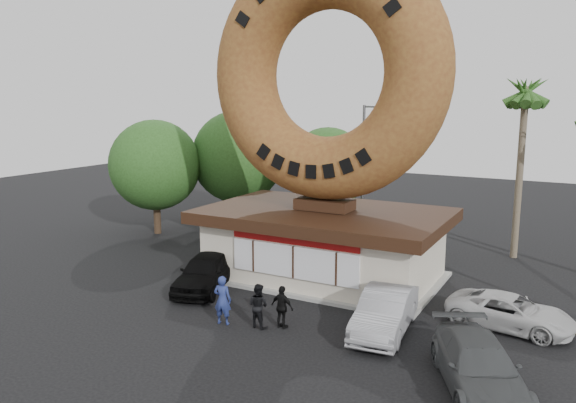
{
  "coord_description": "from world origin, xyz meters",
  "views": [
    {
      "loc": [
        10.85,
        -17.35,
        8.43
      ],
      "look_at": [
        -0.85,
        4.0,
        3.93
      ],
      "focal_mm": 35.0,
      "sensor_mm": 36.0,
      "label": 1
    }
  ],
  "objects_px": {
    "car_black": "(205,272)",
    "car_grey": "(479,366)",
    "person_right": "(282,307)",
    "giant_donut": "(326,74)",
    "car_silver": "(385,312)",
    "street_lamp": "(365,161)",
    "donut_shop": "(324,241)",
    "person_left": "(223,300)",
    "car_white": "(510,312)",
    "person_center": "(258,306)"
  },
  "relations": [
    {
      "from": "person_center",
      "to": "car_silver",
      "type": "height_order",
      "value": "person_center"
    },
    {
      "from": "donut_shop",
      "to": "street_lamp",
      "type": "height_order",
      "value": "street_lamp"
    },
    {
      "from": "person_center",
      "to": "car_grey",
      "type": "height_order",
      "value": "person_center"
    },
    {
      "from": "car_black",
      "to": "car_grey",
      "type": "distance_m",
      "value": 12.79
    },
    {
      "from": "street_lamp",
      "to": "person_right",
      "type": "relative_size",
      "value": 4.92
    },
    {
      "from": "car_grey",
      "to": "car_silver",
      "type": "bearing_deg",
      "value": 118.97
    },
    {
      "from": "car_black",
      "to": "car_grey",
      "type": "bearing_deg",
      "value": -32.03
    },
    {
      "from": "car_grey",
      "to": "person_left",
      "type": "bearing_deg",
      "value": 151.43
    },
    {
      "from": "giant_donut",
      "to": "street_lamp",
      "type": "distance_m",
      "value": 11.33
    },
    {
      "from": "donut_shop",
      "to": "car_white",
      "type": "height_order",
      "value": "donut_shop"
    },
    {
      "from": "car_grey",
      "to": "car_black",
      "type": "bearing_deg",
      "value": 139.15
    },
    {
      "from": "car_grey",
      "to": "person_right",
      "type": "bearing_deg",
      "value": 144.9
    },
    {
      "from": "person_right",
      "to": "car_white",
      "type": "distance_m",
      "value": 8.45
    },
    {
      "from": "person_right",
      "to": "street_lamp",
      "type": "bearing_deg",
      "value": -72.58
    },
    {
      "from": "street_lamp",
      "to": "person_left",
      "type": "bearing_deg",
      "value": -86.99
    },
    {
      "from": "person_left",
      "to": "car_silver",
      "type": "bearing_deg",
      "value": -169.86
    },
    {
      "from": "giant_donut",
      "to": "person_left",
      "type": "bearing_deg",
      "value": -97.92
    },
    {
      "from": "car_silver",
      "to": "donut_shop",
      "type": "bearing_deg",
      "value": 128.39
    },
    {
      "from": "car_silver",
      "to": "car_white",
      "type": "bearing_deg",
      "value": 26.41
    },
    {
      "from": "giant_donut",
      "to": "person_center",
      "type": "xyz_separation_m",
      "value": [
        0.37,
        -6.54,
        -8.63
      ]
    },
    {
      "from": "person_right",
      "to": "donut_shop",
      "type": "bearing_deg",
      "value": -72.27
    },
    {
      "from": "giant_donut",
      "to": "donut_shop",
      "type": "bearing_deg",
      "value": -90.0
    },
    {
      "from": "person_center",
      "to": "car_grey",
      "type": "distance_m",
      "value": 8.1
    },
    {
      "from": "street_lamp",
      "to": "person_left",
      "type": "distance_m",
      "value": 17.32
    },
    {
      "from": "person_center",
      "to": "car_silver",
      "type": "xyz_separation_m",
      "value": [
        4.28,
        1.84,
        -0.06
      ]
    },
    {
      "from": "car_black",
      "to": "person_center",
      "type": "bearing_deg",
      "value": -46.99
    },
    {
      "from": "donut_shop",
      "to": "street_lamp",
      "type": "distance_m",
      "value": 10.54
    },
    {
      "from": "person_center",
      "to": "person_right",
      "type": "distance_m",
      "value": 0.9
    },
    {
      "from": "car_black",
      "to": "car_grey",
      "type": "xyz_separation_m",
      "value": [
        12.36,
        -3.28,
        -0.06
      ]
    },
    {
      "from": "car_white",
      "to": "donut_shop",
      "type": "bearing_deg",
      "value": 83.23
    },
    {
      "from": "street_lamp",
      "to": "car_grey",
      "type": "relative_size",
      "value": 1.58
    },
    {
      "from": "car_silver",
      "to": "person_right",
      "type": "bearing_deg",
      "value": -163.09
    },
    {
      "from": "car_black",
      "to": "person_right",
      "type": "bearing_deg",
      "value": -39.62
    },
    {
      "from": "donut_shop",
      "to": "person_center",
      "type": "relative_size",
      "value": 6.67
    },
    {
      "from": "person_left",
      "to": "person_right",
      "type": "distance_m",
      "value": 2.29
    },
    {
      "from": "giant_donut",
      "to": "person_left",
      "type": "distance_m",
      "value": 11.03
    },
    {
      "from": "car_white",
      "to": "person_left",
      "type": "bearing_deg",
      "value": 123.64
    },
    {
      "from": "car_silver",
      "to": "car_white",
      "type": "xyz_separation_m",
      "value": [
        3.97,
        2.56,
        -0.15
      ]
    },
    {
      "from": "car_silver",
      "to": "car_white",
      "type": "relative_size",
      "value": 1.04
    },
    {
      "from": "person_right",
      "to": "person_left",
      "type": "bearing_deg",
      "value": 25.49
    },
    {
      "from": "person_center",
      "to": "car_grey",
      "type": "bearing_deg",
      "value": -179.27
    },
    {
      "from": "person_right",
      "to": "car_silver",
      "type": "bearing_deg",
      "value": -149.96
    },
    {
      "from": "car_black",
      "to": "car_grey",
      "type": "relative_size",
      "value": 0.92
    },
    {
      "from": "person_center",
      "to": "car_white",
      "type": "height_order",
      "value": "person_center"
    },
    {
      "from": "car_grey",
      "to": "donut_shop",
      "type": "bearing_deg",
      "value": 112.98
    },
    {
      "from": "person_left",
      "to": "car_white",
      "type": "relative_size",
      "value": 0.42
    },
    {
      "from": "giant_donut",
      "to": "car_black",
      "type": "distance_m",
      "value": 10.36
    },
    {
      "from": "giant_donut",
      "to": "car_silver",
      "type": "height_order",
      "value": "giant_donut"
    },
    {
      "from": "person_left",
      "to": "giant_donut",
      "type": "bearing_deg",
      "value": -109.37
    },
    {
      "from": "person_center",
      "to": "car_white",
      "type": "distance_m",
      "value": 9.35
    }
  ]
}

